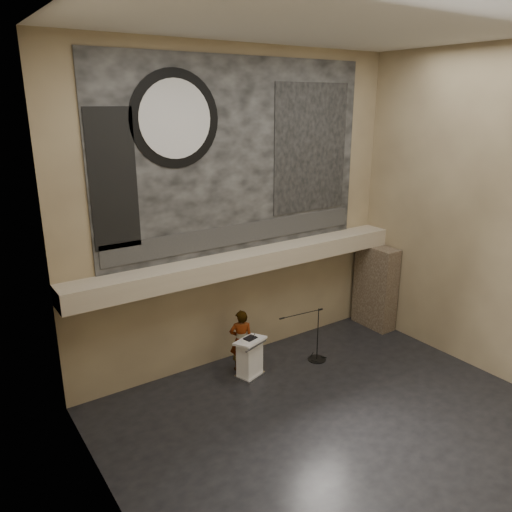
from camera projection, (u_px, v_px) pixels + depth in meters
floor at (333, 421)px, 11.57m from camera, size 10.00×10.00×0.00m
ceiling at (355, 21)px, 9.04m from camera, size 10.00×10.00×0.00m
wall_back at (239, 212)px, 13.46m from camera, size 10.00×0.02×8.50m
wall_left at (103, 297)px, 7.62m from camera, size 0.02×8.00×8.50m
wall_right at (483, 216)px, 12.99m from camera, size 0.02×8.00×8.50m
soffit at (248, 261)px, 13.53m from camera, size 10.00×0.80×0.50m
sprinkler_left at (197, 283)px, 12.72m from camera, size 0.04×0.04×0.06m
sprinkler_right at (303, 259)px, 14.60m from camera, size 0.04×0.04×0.06m
banner at (239, 157)px, 13.01m from camera, size 8.00×0.05×5.00m
banner_text_strip at (241, 234)px, 13.58m from camera, size 7.76×0.02×0.55m
banner_clock_rim at (175, 119)px, 11.71m from camera, size 2.30×0.02×2.30m
banner_clock_face at (176, 119)px, 11.69m from camera, size 1.84×0.02×1.84m
banner_building_print at (311, 149)px, 14.23m from camera, size 2.60×0.02×3.60m
banner_brick_print at (113, 180)px, 11.24m from camera, size 1.10×0.02×3.20m
stone_pier at (375, 287)px, 16.15m from camera, size 0.60×1.40×2.70m
lectern at (250, 358)px, 13.30m from camera, size 0.93×0.77×1.14m
binder at (250, 338)px, 13.16m from camera, size 0.37×0.32×0.04m
papers at (246, 341)px, 13.02m from camera, size 0.27×0.31×0.00m
speaker_person at (241, 340)px, 13.55m from camera, size 0.76×0.65×1.77m
mic_stand at (316, 352)px, 14.24m from camera, size 1.52×0.52×1.59m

